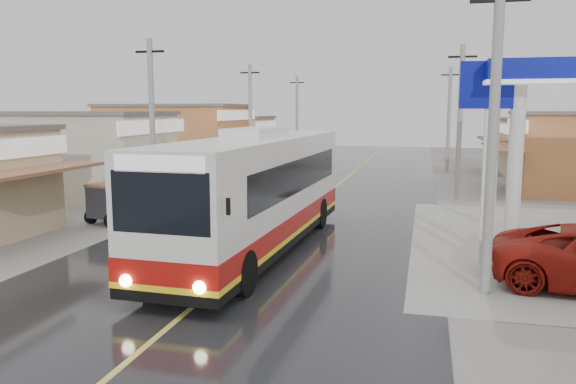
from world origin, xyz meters
The scene contains 11 objects.
ground centered at (0.00, 0.00, 0.00)m, with size 120.00×120.00×0.00m, color slate.
road centered at (0.00, 15.00, 0.01)m, with size 12.00×90.00×0.02m, color black.
centre_line centered at (0.00, 15.00, 0.02)m, with size 0.15×90.00×0.01m, color #D8CC4C.
shopfronts_left centered at (-13.00, 18.00, 0.00)m, with size 11.00×44.00×5.20m, color tan, non-canonical shape.
utility_poles_left centered at (-7.00, 16.00, 0.00)m, with size 1.60×50.00×8.00m, color gray, non-canonical shape.
utility_poles_right centered at (7.00, 15.00, 0.00)m, with size 1.60×36.00×8.00m, color gray, non-canonical shape.
coach_bus centered at (-0.10, 3.03, 2.01)m, with size 3.45×13.44×4.17m.
second_bus centered at (-4.49, 19.94, 1.54)m, with size 3.23×8.78×2.85m.
cyclist centered at (-3.85, 6.60, 0.66)m, with size 1.21×1.98×2.02m.
tricycle_near centered at (-7.44, 6.21, 0.98)m, with size 1.92×2.50×1.71m.
tyre_stack centered at (-5.85, 6.90, 0.23)m, with size 0.92×0.92×0.47m.
Camera 1 is at (5.38, -14.92, 4.76)m, focal length 35.00 mm.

